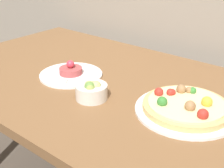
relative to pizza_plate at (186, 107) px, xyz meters
name	(u,v)px	position (x,y,z in m)	size (l,w,h in m)	color
dining_table	(99,99)	(-0.40, 0.02, -0.11)	(1.47, 0.89, 0.78)	brown
pizza_plate	(186,107)	(0.00, 0.00, 0.00)	(0.33, 0.33, 0.06)	white
tartare_plate	(71,73)	(-0.50, -0.03, -0.01)	(0.26, 0.26, 0.07)	white
small_bowl	(92,91)	(-0.30, -0.13, 0.01)	(0.11, 0.11, 0.07)	silver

